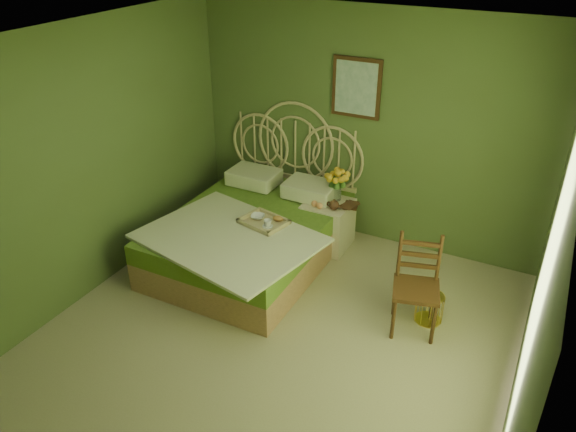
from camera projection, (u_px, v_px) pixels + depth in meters
The scene contains 14 objects.
floor at pixel (268, 346), 4.98m from camera, with size 4.50×4.50×0.00m, color tan.
ceiling at pixel (261, 48), 3.73m from camera, with size 4.50×4.50×0.00m, color silver.
wall_back at pixel (366, 129), 6.11m from camera, with size 4.00×4.00×0.00m, color #4F6635.
wall_left at pixel (75, 170), 5.16m from camera, with size 4.50×4.50×0.00m, color #4F6635.
wall_right at pixel (540, 288), 3.55m from camera, with size 4.50×4.50×0.00m, color #4F6635.
wall_art at pixel (356, 88), 5.92m from camera, with size 0.54×0.04×0.64m.
bed at pixel (253, 232), 6.11m from camera, with size 1.89×2.38×1.48m.
nightstand at pixel (329, 218), 6.32m from camera, with size 0.50×0.50×0.98m.
chair at pixel (419, 279), 5.01m from camera, with size 0.50×0.50×0.92m.
birdcage at pixel (430, 304), 5.21m from camera, with size 0.25×0.25×0.38m.
book_lower at pixel (344, 205), 6.16m from camera, with size 0.16×0.21×0.02m, color #381E0F.
book_upper at pixel (344, 203), 6.15m from camera, with size 0.15×0.20×0.02m, color #472819.
cereal_bowl at pixel (258, 217), 5.86m from camera, with size 0.14×0.14×0.04m, color white.
coffee_cup at pixel (268, 223), 5.69m from camera, with size 0.08×0.08×0.08m, color white.
Camera 1 is at (1.90, -3.31, 3.41)m, focal length 35.00 mm.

